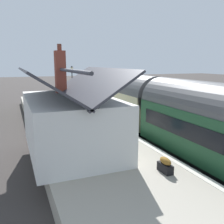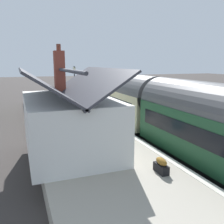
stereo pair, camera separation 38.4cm
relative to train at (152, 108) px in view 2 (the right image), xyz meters
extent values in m
plane|color=#383330|center=(3.66, 0.90, -2.22)|extent=(160.00, 160.00, 0.00)
cube|color=#A39B8C|center=(3.66, 4.77, -1.78)|extent=(32.00, 5.75, 0.87)
cube|color=beige|center=(3.66, 2.08, -1.34)|extent=(32.00, 0.36, 0.02)
cube|color=gray|center=(3.66, -0.72, -2.15)|extent=(52.00, 0.08, 0.14)
cube|color=gray|center=(3.66, 0.72, -2.15)|extent=(52.00, 0.08, 0.14)
cube|color=black|center=(4.70, 0.00, -1.87)|extent=(9.36, 2.29, 0.70)
cube|color=beige|center=(4.70, 0.00, -0.37)|extent=(10.17, 2.70, 2.30)
cylinder|color=#515154|center=(4.70, 0.00, 0.78)|extent=(10.17, 2.65, 2.65)
cube|color=black|center=(4.70, 1.36, -0.08)|extent=(8.64, 0.03, 0.80)
cylinder|color=black|center=(7.75, 0.00, -1.87)|extent=(0.70, 2.16, 0.70)
cylinder|color=black|center=(1.65, 0.00, -1.87)|extent=(0.70, 2.16, 0.70)
cube|color=black|center=(9.81, 0.00, 0.03)|extent=(0.04, 2.16, 0.90)
cylinder|color=#F2EDCC|center=(9.83, 0.00, -0.94)|extent=(0.06, 0.24, 0.24)
cube|color=red|center=(9.87, 0.00, -1.40)|extent=(0.16, 2.56, 0.24)
cube|color=black|center=(-5.35, 0.00, -1.87)|extent=(8.22, 2.29, 0.70)
cube|color=#1E4C2D|center=(-5.35, 0.00, -0.37)|extent=(8.94, 2.70, 2.30)
cylinder|color=#515154|center=(-5.35, 0.00, 0.78)|extent=(8.94, 2.65, 2.65)
cube|color=black|center=(-5.35, 1.36, -0.08)|extent=(7.60, 0.03, 0.80)
cylinder|color=black|center=(-2.67, 0.00, -1.87)|extent=(0.70, 2.16, 0.70)
cube|color=white|center=(-2.14, 6.05, -0.02)|extent=(6.86, 4.05, 2.65)
cube|color=#38383F|center=(-2.14, 5.03, 1.95)|extent=(7.36, 2.29, 1.52)
cube|color=#38383F|center=(-2.14, 7.06, 1.95)|extent=(7.36, 2.29, 1.52)
cylinder|color=#38383F|center=(-2.14, 6.05, 2.60)|extent=(7.36, 0.16, 0.16)
cube|color=brown|center=(0.01, 6.05, 2.46)|extent=(0.56, 0.56, 2.32)
cylinder|color=brown|center=(0.01, 6.05, 3.80)|extent=(0.24, 0.24, 0.36)
cube|color=teal|center=(-1.10, 4.00, -0.30)|extent=(0.90, 0.06, 2.10)
cube|color=teal|center=(-2.50, 4.00, 0.35)|extent=(0.80, 0.05, 1.10)
cube|color=teal|center=(0.30, 4.00, 0.35)|extent=(0.80, 0.05, 1.10)
cube|color=#26727F|center=(10.26, 4.64, -0.90)|extent=(1.42, 0.46, 0.06)
cube|color=#26727F|center=(10.26, 4.46, -0.67)|extent=(1.40, 0.17, 0.40)
cube|color=black|center=(9.70, 4.62, -1.13)|extent=(0.08, 0.36, 0.44)
cube|color=black|center=(10.82, 4.67, -1.13)|extent=(0.08, 0.36, 0.44)
cube|color=#26727F|center=(6.65, 4.63, -0.90)|extent=(1.41, 0.43, 0.06)
cube|color=#26727F|center=(6.65, 4.45, -0.67)|extent=(1.40, 0.14, 0.40)
cube|color=black|center=(6.09, 4.65, -1.13)|extent=(0.07, 0.36, 0.44)
cube|color=black|center=(7.21, 4.62, -1.13)|extent=(0.07, 0.36, 0.44)
cube|color=#26727F|center=(14.85, 4.46, -0.90)|extent=(1.41, 0.45, 0.06)
cube|color=#26727F|center=(14.85, 4.28, -0.67)|extent=(1.40, 0.15, 0.40)
cube|color=black|center=(14.29, 4.48, -1.13)|extent=(0.07, 0.36, 0.44)
cube|color=black|center=(15.41, 4.44, -1.13)|extent=(0.07, 0.36, 0.44)
cube|color=#26727F|center=(4.11, 4.36, -0.90)|extent=(1.40, 0.40, 0.06)
cube|color=#26727F|center=(4.11, 4.18, -0.67)|extent=(1.40, 0.11, 0.40)
cube|color=black|center=(3.55, 4.36, -1.13)|extent=(0.06, 0.36, 0.44)
cube|color=black|center=(4.67, 4.36, -1.13)|extent=(0.06, 0.36, 0.44)
cylinder|color=gray|center=(13.22, 4.19, -1.14)|extent=(0.34, 0.34, 0.41)
ellipsoid|color=#2D7233|center=(13.22, 4.19, -0.82)|extent=(0.35, 0.35, 0.36)
cone|color=#EE6553|center=(13.22, 4.19, -0.70)|extent=(0.08, 0.08, 0.14)
cube|color=#9E5138|center=(10.01, 6.73, -1.17)|extent=(0.97, 0.32, 0.36)
ellipsoid|color=olive|center=(10.01, 6.73, -0.87)|extent=(0.87, 0.29, 0.29)
cone|color=gray|center=(3.02, 6.21, -1.16)|extent=(0.45, 0.45, 0.36)
cylinder|color=gray|center=(3.02, 6.21, -1.32)|extent=(0.25, 0.25, 0.06)
ellipsoid|color=#4C8C2D|center=(3.02, 6.21, -0.80)|extent=(0.52, 0.52, 0.55)
cone|color=#D1255F|center=(3.02, 6.21, -0.62)|extent=(0.11, 0.11, 0.21)
cube|color=#9E5138|center=(5.83, 5.70, -1.18)|extent=(0.95, 0.32, 0.34)
ellipsoid|color=#2D7233|center=(5.83, 5.70, -0.89)|extent=(0.86, 0.29, 0.29)
cylinder|color=#9E5138|center=(3.70, 3.30, -1.20)|extent=(0.49, 0.49, 0.29)
ellipsoid|color=olive|center=(3.70, 3.30, -0.80)|extent=(0.74, 0.74, 0.82)
cone|color=red|center=(3.70, 3.30, -0.54)|extent=(0.12, 0.12, 0.29)
cylinder|color=teal|center=(8.45, 4.66, -1.20)|extent=(0.43, 0.43, 0.29)
ellipsoid|color=#3D8438|center=(8.45, 4.66, -0.85)|extent=(0.61, 0.61, 0.59)
cube|color=black|center=(-6.30, 3.18, -1.17)|extent=(0.74, 0.32, 0.36)
ellipsoid|color=olive|center=(-6.30, 3.18, -0.87)|extent=(0.67, 0.29, 0.29)
cylinder|color=black|center=(12.81, 2.43, 0.42)|extent=(0.10, 0.10, 3.54)
cylinder|color=black|center=(12.81, 2.43, 2.04)|extent=(0.05, 0.50, 0.05)
cube|color=beige|center=(12.81, 2.43, 2.33)|extent=(0.24, 0.24, 0.32)
cone|color=black|center=(12.81, 2.43, 2.55)|extent=(0.32, 0.32, 0.14)
cylinder|color=black|center=(8.25, 2.66, -0.80)|extent=(0.06, 0.06, 1.10)
cylinder|color=black|center=(8.85, 2.66, -0.80)|extent=(0.06, 0.06, 1.10)
cube|color=maroon|center=(8.55, 2.66, -0.03)|extent=(0.90, 0.06, 0.44)
cube|color=black|center=(8.55, 2.66, -0.03)|extent=(0.96, 0.03, 0.50)
camera|label=1|loc=(-14.08, 8.65, 2.98)|focal=39.66mm
camera|label=2|loc=(-14.22, 8.29, 2.98)|focal=39.66mm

